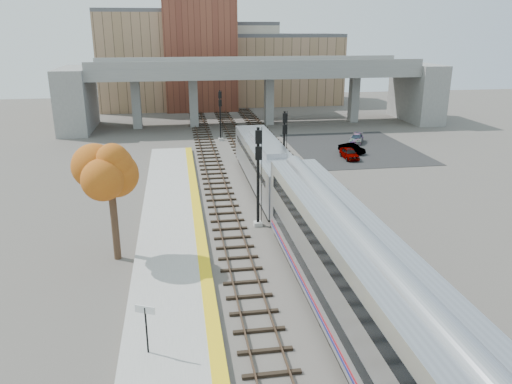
{
  "coord_description": "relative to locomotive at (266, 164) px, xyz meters",
  "views": [
    {
      "loc": [
        -6.58,
        -27.29,
        13.67
      ],
      "look_at": [
        -1.2,
        6.06,
        2.5
      ],
      "focal_mm": 35.0,
      "sensor_mm": 36.0,
      "label": 1
    }
  ],
  "objects": [
    {
      "name": "car_a",
      "position": [
        10.87,
        8.9,
        -1.64
      ],
      "size": [
        1.42,
        3.49,
        1.19
      ],
      "primitive_type": "imported",
      "rotation": [
        0.0,
        0.0,
        -0.0
      ],
      "color": "#99999E",
      "rests_on": "parking_lot"
    },
    {
      "name": "signal_mast_near",
      "position": [
        -2.1,
        -8.59,
        1.33
      ],
      "size": [
        0.6,
        0.64,
        7.21
      ],
      "color": "#9E9E99",
      "rests_on": "ground"
    },
    {
      "name": "parking_lot",
      "position": [
        13.0,
        13.67,
        -2.26
      ],
      "size": [
        14.0,
        18.0,
        0.04
      ],
      "primitive_type": "cube",
      "color": "black",
      "rests_on": "ground"
    },
    {
      "name": "locomotive",
      "position": [
        0.0,
        0.0,
        0.0
      ],
      "size": [
        3.02,
        19.05,
        4.1
      ],
      "color": "#A8AAB2",
      "rests_on": "ground"
    },
    {
      "name": "tree",
      "position": [
        -11.58,
        -12.44,
        3.28
      ],
      "size": [
        3.6,
        3.6,
        7.49
      ],
      "color": "#382619",
      "rests_on": "ground"
    },
    {
      "name": "buildings_far",
      "position": [
        0.26,
        52.24,
        5.6
      ],
      "size": [
        43.0,
        21.0,
        20.6
      ],
      "color": "#9C785A",
      "rests_on": "ground"
    },
    {
      "name": "yellow_strip",
      "position": [
        -6.35,
        -14.33,
        -1.92
      ],
      "size": [
        0.7,
        60.0,
        0.01
      ],
      "primitive_type": "cube",
      "color": "yellow",
      "rests_on": "platform"
    },
    {
      "name": "signal_mast_mid",
      "position": [
        2.0,
        1.72,
        0.89
      ],
      "size": [
        0.6,
        0.64,
        6.58
      ],
      "color": "#9E9E99",
      "rests_on": "ground"
    },
    {
      "name": "overpass",
      "position": [
        3.92,
        30.67,
        3.53
      ],
      "size": [
        54.0,
        12.0,
        9.5
      ],
      "color": "slate",
      "rests_on": "ground"
    },
    {
      "name": "car_b",
      "position": [
        12.02,
        11.35,
        -1.71
      ],
      "size": [
        2.62,
        3.34,
        1.06
      ],
      "primitive_type": "imported",
      "rotation": [
        0.0,
        0.0,
        0.54
      ],
      "color": "#99999E",
      "rests_on": "parking_lot"
    },
    {
      "name": "ground",
      "position": [
        -1.0,
        -14.33,
        -2.28
      ],
      "size": [
        160.0,
        160.0,
        0.0
      ],
      "primitive_type": "plane",
      "color": "#47423D",
      "rests_on": "ground"
    },
    {
      "name": "signal_mast_far",
      "position": [
        -2.1,
        20.48,
        0.7
      ],
      "size": [
        0.6,
        0.64,
        6.3
      ],
      "color": "#9E9E99",
      "rests_on": "ground"
    },
    {
      "name": "station_sign",
      "position": [
        -9.27,
        -22.87,
        -0.3
      ],
      "size": [
        0.84,
        0.42,
        2.27
      ],
      "rotation": [
        0.0,
        0.0,
        -0.43
      ],
      "color": "black",
      "rests_on": "platform"
    },
    {
      "name": "tracks",
      "position": [
        -0.07,
        -1.83,
        -2.2
      ],
      "size": [
        10.7,
        95.0,
        0.25
      ],
      "color": "black",
      "rests_on": "ground"
    },
    {
      "name": "car_c",
      "position": [
        14.37,
        16.34,
        -1.7
      ],
      "size": [
        2.97,
        3.95,
        1.07
      ],
      "primitive_type": "imported",
      "rotation": [
        0.0,
        0.0,
        -0.46
      ],
      "color": "#99999E",
      "rests_on": "parking_lot"
    },
    {
      "name": "coach",
      "position": [
        -0.0,
        -22.61,
        0.52
      ],
      "size": [
        3.03,
        25.0,
        5.0
      ],
      "color": "#A8AAB2",
      "rests_on": "ground"
    },
    {
      "name": "platform",
      "position": [
        -8.25,
        -14.33,
        -2.1
      ],
      "size": [
        4.5,
        60.0,
        0.35
      ],
      "primitive_type": "cube",
      "color": "#9E9E99",
      "rests_on": "ground"
    }
  ]
}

